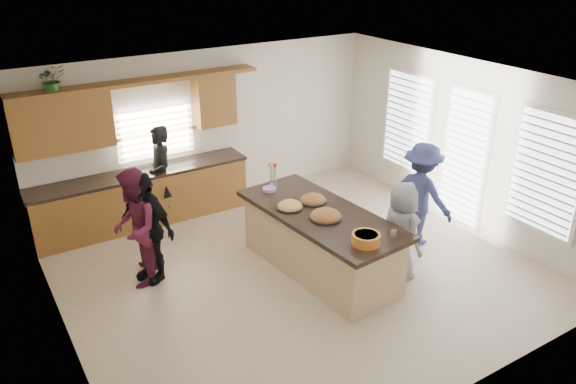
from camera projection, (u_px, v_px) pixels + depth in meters
floor at (298, 270)px, 8.38m from camera, size 6.50×6.50×0.00m
room_shell at (299, 150)px, 7.59m from camera, size 6.52×6.02×2.81m
back_cabinetry at (137, 174)px, 9.41m from camera, size 4.08×0.66×2.46m
right_wall_glazing at (467, 149)px, 9.27m from camera, size 0.06×4.00×2.25m
island at (320, 242)px, 8.22m from camera, size 1.39×2.79×0.95m
platter_front at (326, 216)px, 7.84m from camera, size 0.48×0.48×0.19m
platter_mid at (313, 200)px, 8.32m from camera, size 0.42×0.42×0.17m
platter_back at (290, 206)px, 8.13m from camera, size 0.40×0.40×0.16m
salad_bowl at (366, 238)px, 7.16m from camera, size 0.37×0.37×0.14m
clear_cup at (393, 234)px, 7.34m from camera, size 0.08×0.08×0.09m
plate_stack at (269, 189)px, 8.69m from camera, size 0.21×0.21×0.05m
flower_vase at (273, 174)px, 8.69m from camera, size 0.14×0.14×0.42m
potted_plant at (52, 80)px, 8.26m from camera, size 0.45×0.41×0.44m
woman_left_back at (161, 175)px, 9.51m from camera, size 0.42×0.63×1.71m
woman_left_mid at (136, 228)px, 7.77m from camera, size 0.94×1.03×1.72m
woman_left_front at (147, 227)px, 7.86m from camera, size 0.78×1.05×1.66m
woman_right_back at (421, 194)px, 8.82m from camera, size 0.86×1.21×1.69m
woman_right_front at (401, 231)px, 7.93m from camera, size 0.49×0.74×1.49m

